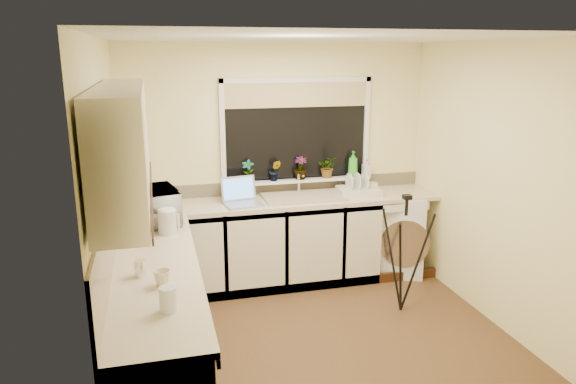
{
  "coord_description": "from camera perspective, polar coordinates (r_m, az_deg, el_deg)",
  "views": [
    {
      "loc": [
        -1.26,
        -3.88,
        2.34
      ],
      "look_at": [
        -0.13,
        0.55,
        1.15
      ],
      "focal_mm": 33.39,
      "sensor_mm": 36.0,
      "label": 1
    }
  ],
  "objects": [
    {
      "name": "windowsill",
      "position": [
        5.66,
        1.02,
        1.26
      ],
      "size": [
        1.6,
        0.14,
        0.03
      ],
      "primitive_type": "cube",
      "color": "white",
      "rests_on": "wall_back"
    },
    {
      "name": "glass_jug",
      "position": [
        3.2,
        -12.64,
        -11.08
      ],
      "size": [
        0.1,
        0.1,
        0.15
      ],
      "primitive_type": "cylinder",
      "color": "silver",
      "rests_on": "worktop_left"
    },
    {
      "name": "upper_cabinet",
      "position": [
        3.48,
        -17.16,
        4.98
      ],
      "size": [
        0.28,
        1.9,
        0.7
      ],
      "primitive_type": "cube",
      "color": "silver",
      "rests_on": "wall_left"
    },
    {
      "name": "steel_jar",
      "position": [
        3.72,
        -15.45,
        -7.84
      ],
      "size": [
        0.08,
        0.08,
        0.11
      ],
      "primitive_type": "cylinder",
      "color": "silver",
      "rests_on": "worktop_left"
    },
    {
      "name": "base_cabinet_back",
      "position": [
        5.51,
        -3.67,
        -5.73
      ],
      "size": [
        2.55,
        0.6,
        0.86
      ],
      "primitive_type": "cube",
      "color": "silver",
      "rests_on": "floor"
    },
    {
      "name": "window_glass",
      "position": [
        5.62,
        0.9,
        6.51
      ],
      "size": [
        1.5,
        0.02,
        1.0
      ],
      "primitive_type": "cube",
      "color": "black",
      "rests_on": "wall_back"
    },
    {
      "name": "plant_a",
      "position": [
        5.49,
        -4.29,
        2.22
      ],
      "size": [
        0.15,
        0.13,
        0.24
      ],
      "primitive_type": "imported",
      "rotation": [
        0.0,
        0.0,
        -0.39
      ],
      "color": "#999999",
      "rests_on": "windowsill"
    },
    {
      "name": "base_cabinet_left",
      "position": [
        4.06,
        -13.56,
        -13.94
      ],
      "size": [
        0.54,
        2.4,
        0.86
      ],
      "primitive_type": "cube",
      "color": "silver",
      "rests_on": "floor"
    },
    {
      "name": "cup_left",
      "position": [
        3.55,
        -13.24,
        -8.9
      ],
      "size": [
        0.13,
        0.13,
        0.1
      ],
      "primitive_type": "imported",
      "rotation": [
        0.0,
        0.0,
        0.23
      ],
      "color": "#EDE3C3",
      "rests_on": "worktop_left"
    },
    {
      "name": "splashback_back",
      "position": [
        5.68,
        -1.08,
        0.64
      ],
      "size": [
        3.2,
        0.02,
        0.14
      ],
      "primitive_type": "cube",
      "color": "beige",
      "rests_on": "wall_back"
    },
    {
      "name": "soap_bottle_green",
      "position": [
        5.8,
        6.93,
        3.01
      ],
      "size": [
        0.11,
        0.11,
        0.27
      ],
      "primitive_type": "imported",
      "rotation": [
        0.0,
        0.0,
        -0.03
      ],
      "color": "green",
      "rests_on": "windowsill"
    },
    {
      "name": "wall_back",
      "position": [
        5.64,
        -1.12,
        3.18
      ],
      "size": [
        3.2,
        0.0,
        3.2
      ],
      "primitive_type": "plane",
      "rotation": [
        1.57,
        0.0,
        0.0
      ],
      "color": "#FFF1AA",
      "rests_on": "ground"
    },
    {
      "name": "ceiling",
      "position": [
        4.08,
        3.82,
        16.09
      ],
      "size": [
        3.2,
        3.2,
        0.0
      ],
      "primitive_type": "plane",
      "rotation": [
        3.14,
        0.0,
        0.0
      ],
      "color": "white",
      "rests_on": "ground"
    },
    {
      "name": "worktop_back",
      "position": [
        5.44,
        -0.38,
        -0.99
      ],
      "size": [
        3.2,
        0.6,
        0.04
      ],
      "primitive_type": "cube",
      "color": "beige",
      "rests_on": "base_cabinet_back"
    },
    {
      "name": "wall_right",
      "position": [
        4.95,
        21.47,
        0.53
      ],
      "size": [
        0.0,
        3.0,
        3.0
      ],
      "primitive_type": "plane",
      "rotation": [
        1.57,
        0.0,
        -1.57
      ],
      "color": "#FFF1AA",
      "rests_on": "ground"
    },
    {
      "name": "sink",
      "position": [
        5.48,
        1.65,
        -0.52
      ],
      "size": [
        0.82,
        0.46,
        0.03
      ],
      "primitive_type": "cube",
      "color": "tan",
      "rests_on": "worktop_back"
    },
    {
      "name": "microwave",
      "position": [
        4.81,
        -13.93,
        -1.43
      ],
      "size": [
        0.47,
        0.6,
        0.3
      ],
      "primitive_type": "imported",
      "rotation": [
        0.0,
        0.0,
        1.78
      ],
      "color": "white",
      "rests_on": "worktop_left"
    },
    {
      "name": "tripod",
      "position": [
        5.04,
        12.23,
        -6.46
      ],
      "size": [
        0.61,
        0.61,
        1.12
      ],
      "primitive_type": null,
      "rotation": [
        0.0,
        0.0,
        -0.12
      ],
      "color": "black",
      "rests_on": "floor"
    },
    {
      "name": "splashback_left",
      "position": [
        3.8,
        -18.54,
        -4.89
      ],
      "size": [
        0.02,
        2.4,
        0.45
      ],
      "primitive_type": "cube",
      "color": "beige",
      "rests_on": "wall_left"
    },
    {
      "name": "washing_machine",
      "position": [
        5.98,
        10.99,
        -4.22
      ],
      "size": [
        0.78,
        0.77,
        0.88
      ],
      "primitive_type": "cube",
      "rotation": [
        0.0,
        0.0,
        -0.33
      ],
      "color": "white",
      "rests_on": "floor"
    },
    {
      "name": "faucet",
      "position": [
        5.62,
        1.16,
        1.0
      ],
      "size": [
        0.03,
        0.03,
        0.24
      ],
      "primitive_type": "cylinder",
      "color": "silver",
      "rests_on": "worktop_back"
    },
    {
      "name": "plant_b",
      "position": [
        5.55,
        -1.39,
        2.29
      ],
      "size": [
        0.14,
        0.12,
        0.22
      ],
      "primitive_type": "imported",
      "rotation": [
        0.0,
        0.0,
        -0.21
      ],
      "color": "#999999",
      "rests_on": "windowsill"
    },
    {
      "name": "plant_c",
      "position": [
        5.62,
        1.33,
        2.58
      ],
      "size": [
        0.15,
        0.15,
        0.24
      ],
      "primitive_type": "imported",
      "rotation": [
        0.0,
        0.0,
        -0.1
      ],
      "color": "#999999",
      "rests_on": "windowsill"
    },
    {
      "name": "dish_rack",
      "position": [
        5.68,
        7.54,
        0.12
      ],
      "size": [
        0.46,
        0.37,
        0.07
      ],
      "primitive_type": "cube",
      "rotation": [
        0.0,
        0.0,
        -0.1
      ],
      "color": "beige",
      "rests_on": "worktop_back"
    },
    {
      "name": "soap_bottle_clear",
      "position": [
        5.85,
        8.35,
        2.61
      ],
      "size": [
        0.08,
        0.08,
        0.18
      ],
      "primitive_type": "imported",
      "rotation": [
        0.0,
        0.0,
        -0.01
      ],
      "color": "#999999",
      "rests_on": "windowsill"
    },
    {
      "name": "laptop",
      "position": [
        5.28,
        -5.0,
        -0.54
      ],
      "size": [
        0.4,
        0.37,
        0.26
      ],
      "rotation": [
        0.0,
        0.0,
        0.17
      ],
      "color": "#9C9DA4",
      "rests_on": "worktop_back"
    },
    {
      "name": "worktop_left",
      "position": [
        3.87,
        -13.96,
        -8.06
      ],
      "size": [
        0.6,
        2.4,
        0.04
      ],
      "primitive_type": "cube",
      "color": "beige",
      "rests_on": "base_cabinet_left"
    },
    {
      "name": "wall_left",
      "position": [
        4.05,
        -18.55,
        -2.18
      ],
      "size": [
        0.0,
        3.0,
        3.0
      ],
      "primitive_type": "plane",
      "rotation": [
        1.57,
        0.0,
        1.57
      ],
      "color": "#FFF1AA",
      "rests_on": "ground"
    },
    {
      "name": "floor",
      "position": [
        4.71,
        3.3,
        -15.27
      ],
      "size": [
        3.2,
        3.2,
        0.0
      ],
      "primitive_type": "plane",
      "color": "brown",
      "rests_on": "ground"
    },
    {
      "name": "plant_d",
      "position": [
        5.71,
        4.26,
        2.66
      ],
      "size": [
        0.24,
        0.23,
        0.23
      ],
      "primitive_type": "imported",
      "rotation": [
        0.0,
        0.0,
        -0.29
      ],
      "color": "#999999",
      "rests_on": "windowsill"
    },
    {
      "name": "wall_front",
      "position": [
        2.92,
        12.66,
        -8.3
      ],
      "size": [
        3.2,
        0.0,
        3.2
      ],
      "primitive_type": "plane",
      "rotation": [
        -1.57,
        0.0,
        0.0
      ],
      "color": "#FFF1AA",
      "rests_on": "ground"
    },
    {
      "name": "window_blind",
      "position": [
        5.55,
        0.98,
        10.3
      ],
      "size": [
        1.5,
        0.02,
        0.25
      ],
      "primitive_type": "cube",
      "color": "tan",
      "rests_on": "wall_back"
    },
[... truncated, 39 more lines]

